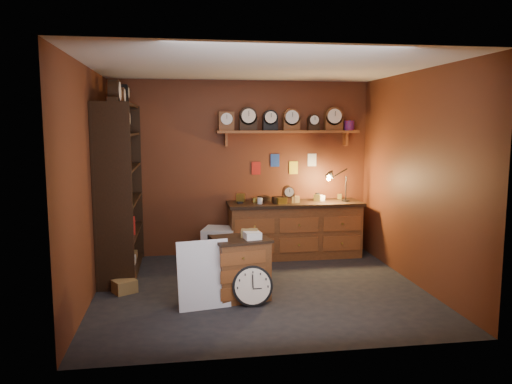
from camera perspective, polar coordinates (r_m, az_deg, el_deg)
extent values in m
plane|color=black|center=(6.32, 0.46, -11.01)|extent=(4.00, 4.00, 0.00)
cube|color=#5F2C16|center=(7.80, -1.64, 2.72)|extent=(4.00, 0.02, 2.70)
cube|color=#5F2C16|center=(4.27, 4.32, -1.45)|extent=(4.00, 0.02, 2.70)
cube|color=#5F2C16|center=(6.04, -18.62, 0.86)|extent=(0.02, 3.60, 2.70)
cube|color=#5F2C16|center=(6.64, 17.77, 1.48)|extent=(0.02, 3.60, 2.70)
cube|color=beige|center=(6.02, 0.48, 14.12)|extent=(4.00, 3.60, 0.02)
cube|color=brown|center=(7.74, 3.67, 6.89)|extent=(2.20, 0.30, 0.04)
cube|color=brown|center=(7.66, -3.45, 5.99)|extent=(0.04, 0.16, 0.20)
cube|color=brown|center=(8.06, 10.20, 5.97)|extent=(0.04, 0.16, 0.20)
cylinder|color=#B21419|center=(8.00, 10.60, 7.48)|extent=(0.16, 0.16, 0.15)
cube|color=maroon|center=(7.80, -0.54, 2.72)|extent=(0.14, 0.01, 0.20)
cube|color=navy|center=(7.84, 1.64, 3.62)|extent=(0.14, 0.01, 0.20)
cube|color=yellow|center=(7.91, 3.77, 2.77)|extent=(0.14, 0.01, 0.20)
cube|color=silver|center=(7.97, 5.89, 3.65)|extent=(0.14, 0.01, 0.20)
cube|color=black|center=(7.02, -17.04, 0.18)|extent=(0.03, 1.60, 2.30)
cube|color=black|center=(6.22, -16.01, -0.70)|extent=(0.45, 0.03, 2.30)
cube|color=black|center=(7.76, -14.57, 0.96)|extent=(0.45, 0.03, 2.30)
cube|color=black|center=(7.21, -14.90, -8.48)|extent=(0.43, 1.54, 0.03)
cube|color=black|center=(7.09, -15.04, -4.59)|extent=(0.43, 1.54, 0.03)
cube|color=black|center=(7.01, -15.17, -1.00)|extent=(0.43, 1.54, 0.03)
cube|color=black|center=(6.96, -15.30, 2.67)|extent=(0.43, 1.54, 0.03)
cube|color=black|center=(6.93, -15.43, 6.38)|extent=(0.43, 1.54, 0.03)
cube|color=black|center=(6.94, -15.55, 9.51)|extent=(0.43, 1.54, 0.03)
cube|color=brown|center=(7.76, 4.39, -4.43)|extent=(2.00, 0.60, 0.80)
cube|color=black|center=(7.68, 4.43, -1.32)|extent=(2.06, 0.66, 0.05)
cube|color=brown|center=(7.47, 4.92, -4.91)|extent=(1.92, 0.02, 0.52)
cylinder|color=black|center=(7.85, 10.21, -0.97)|extent=(0.12, 0.12, 0.02)
cylinder|color=black|center=(7.82, 10.24, 0.40)|extent=(0.02, 0.02, 0.38)
cylinder|color=black|center=(7.73, 9.51, 2.12)|extent=(0.27, 0.09, 0.14)
cone|color=black|center=(7.66, 8.58, 1.79)|extent=(0.18, 0.14, 0.18)
cube|color=brown|center=(5.93, -1.78, -8.79)|extent=(0.68, 0.60, 0.69)
cube|color=black|center=(5.83, -1.79, -5.39)|extent=(0.73, 0.65, 0.03)
cube|color=brown|center=(5.69, -1.46, -9.50)|extent=(0.52, 0.12, 0.59)
cylinder|color=black|center=(5.71, -0.43, -10.69)|extent=(0.46, 0.15, 0.46)
cylinder|color=#FEEBCB|center=(5.68, -0.38, -10.73)|extent=(0.40, 0.09, 0.40)
cube|color=black|center=(5.65, -0.37, -10.16)|extent=(0.01, 0.04, 0.15)
cube|color=black|center=(5.69, 0.15, -10.99)|extent=(0.10, 0.01, 0.01)
cube|color=silver|center=(5.75, -5.94, -12.99)|extent=(0.60, 0.26, 0.77)
cube|color=silver|center=(7.54, -4.14, -5.97)|extent=(0.59, 0.59, 0.49)
cube|color=black|center=(7.30, -3.99, -6.43)|extent=(0.39, 0.14, 0.39)
cube|color=olive|center=(6.37, -14.79, -10.37)|extent=(0.33, 0.32, 0.16)
cube|color=white|center=(6.17, -2.55, -10.86)|extent=(0.29, 0.31, 0.13)
cube|color=olive|center=(6.57, -0.88, -9.44)|extent=(0.31, 0.30, 0.18)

